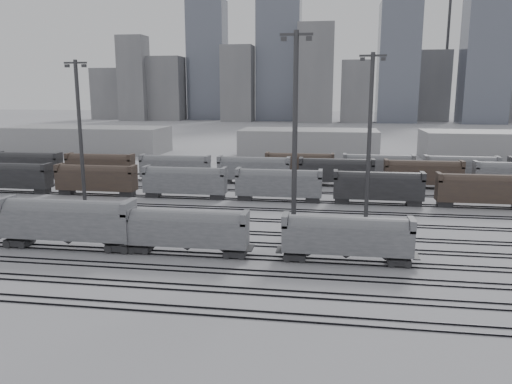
# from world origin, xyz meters

# --- Properties ---
(ground) EXTENTS (900.00, 900.00, 0.00)m
(ground) POSITION_xyz_m (0.00, 0.00, 0.00)
(ground) COLOR silver
(ground) RESTS_ON ground
(tracks) EXTENTS (220.00, 71.50, 0.16)m
(tracks) POSITION_xyz_m (0.00, 17.50, 0.08)
(tracks) COLOR black
(tracks) RESTS_ON ground
(hopper_car_a) EXTENTS (16.66, 3.31, 5.96)m
(hopper_car_a) POSITION_xyz_m (-14.44, 1.00, 3.68)
(hopper_car_a) COLOR black
(hopper_car_a) RESTS_ON ground
(hopper_car_b) EXTENTS (14.52, 2.88, 5.19)m
(hopper_car_b) POSITION_xyz_m (0.59, 1.00, 3.21)
(hopper_car_b) COLOR black
(hopper_car_b) RESTS_ON ground
(hopper_car_c) EXTENTS (14.45, 2.87, 5.17)m
(hopper_car_c) POSITION_xyz_m (19.05, 1.00, 3.19)
(hopper_car_c) COLOR black
(hopper_car_c) RESTS_ON ground
(light_mast_b) EXTENTS (3.82, 0.61, 23.87)m
(light_mast_b) POSITION_xyz_m (-23.53, 22.58, 12.66)
(light_mast_b) COLOR #363638
(light_mast_b) RESTS_ON ground
(light_mast_c) EXTENTS (4.24, 0.68, 26.53)m
(light_mast_c) POSITION_xyz_m (12.23, 12.16, 14.07)
(light_mast_c) COLOR #363638
(light_mast_c) RESTS_ON ground
(light_mast_d) EXTENTS (3.92, 0.63, 24.51)m
(light_mast_d) POSITION_xyz_m (22.54, 22.89, 13.00)
(light_mast_d) COLOR #363638
(light_mast_d) RESTS_ON ground
(bg_string_near) EXTENTS (151.00, 3.00, 5.60)m
(bg_string_near) POSITION_xyz_m (8.00, 32.00, 2.80)
(bg_string_near) COLOR gray
(bg_string_near) RESTS_ON ground
(bg_string_mid) EXTENTS (151.00, 3.00, 5.60)m
(bg_string_mid) POSITION_xyz_m (18.00, 48.00, 2.80)
(bg_string_mid) COLOR black
(bg_string_mid) RESTS_ON ground
(bg_string_far) EXTENTS (66.00, 3.00, 5.60)m
(bg_string_far) POSITION_xyz_m (35.50, 56.00, 2.80)
(bg_string_far) COLOR #47392D
(bg_string_far) RESTS_ON ground
(warehouse_left) EXTENTS (50.00, 18.00, 8.00)m
(warehouse_left) POSITION_xyz_m (-60.00, 95.00, 4.00)
(warehouse_left) COLOR #9A9A9C
(warehouse_left) RESTS_ON ground
(warehouse_mid) EXTENTS (40.00, 18.00, 8.00)m
(warehouse_mid) POSITION_xyz_m (10.00, 95.00, 4.00)
(warehouse_mid) COLOR #9A9A9C
(warehouse_mid) RESTS_ON ground
(warehouse_right) EXTENTS (35.00, 18.00, 8.00)m
(warehouse_right) POSITION_xyz_m (60.00, 95.00, 4.00)
(warehouse_right) COLOR #9A9A9C
(warehouse_right) RESTS_ON ground
(skyline) EXTENTS (316.00, 22.40, 95.00)m
(skyline) POSITION_xyz_m (10.84, 280.00, 34.73)
(skyline) COLOR gray
(skyline) RESTS_ON ground
(crane_left) EXTENTS (42.00, 1.80, 100.00)m
(crane_left) POSITION_xyz_m (-28.74, 305.00, 57.39)
(crane_left) COLOR #363638
(crane_left) RESTS_ON ground
(crane_right) EXTENTS (42.00, 1.80, 100.00)m
(crane_right) POSITION_xyz_m (91.26, 305.00, 57.39)
(crane_right) COLOR #363638
(crane_right) RESTS_ON ground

